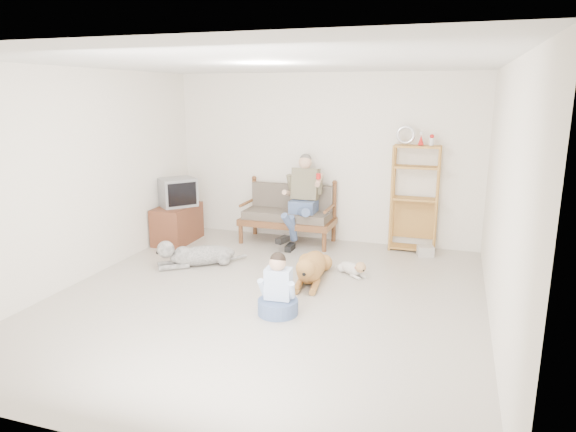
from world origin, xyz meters
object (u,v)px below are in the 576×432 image
(etagere, at_px, (414,197))
(tv_stand, at_px, (177,224))
(loveseat, at_px, (289,212))
(golden_retriever, at_px, (311,267))

(etagere, xyz_separation_m, tv_stand, (-3.70, -0.72, -0.54))
(tv_stand, bearing_deg, loveseat, 17.87)
(etagere, relative_size, golden_retriever, 1.37)
(etagere, bearing_deg, tv_stand, -169.06)
(tv_stand, bearing_deg, etagere, 10.03)
(tv_stand, relative_size, golden_retriever, 0.65)
(loveseat, relative_size, golden_retriever, 1.07)
(loveseat, xyz_separation_m, tv_stand, (-1.73, -0.59, -0.19))
(loveseat, relative_size, tv_stand, 1.66)
(loveseat, height_order, etagere, etagere)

